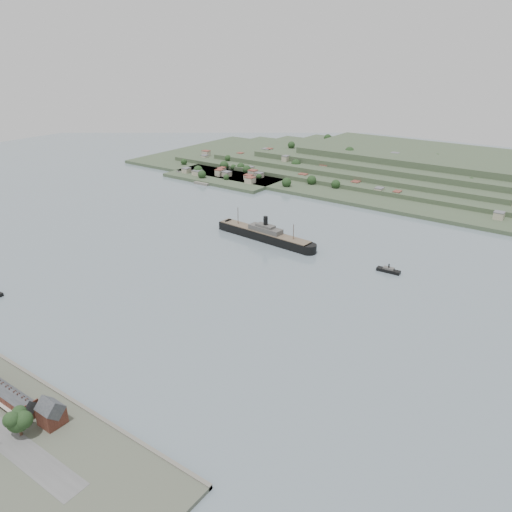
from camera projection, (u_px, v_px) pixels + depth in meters
The scene contains 7 objects.
ground at pixel (228, 284), 368.55m from camera, with size 1400.00×1400.00×0.00m, color slate.
gabled_building at pixel (51, 413), 227.88m from camera, with size 10.40×10.18×14.09m.
far_peninsula at pixel (435, 172), 643.17m from camera, with size 760.00×309.00×30.00m.
steamship at pixel (261, 234), 452.47m from camera, with size 112.39×21.01×26.95m.
ferry_west at pixel (179, 173), 678.07m from camera, with size 20.35×11.56×7.37m.
ferry_east at pixel (388, 270), 387.39m from camera, with size 18.61×6.01×6.89m.
fig_tree at pixel (17, 420), 219.62m from camera, with size 12.85×11.13×14.35m.
Camera 1 is at (209.46, -257.16, 163.38)m, focal length 35.00 mm.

